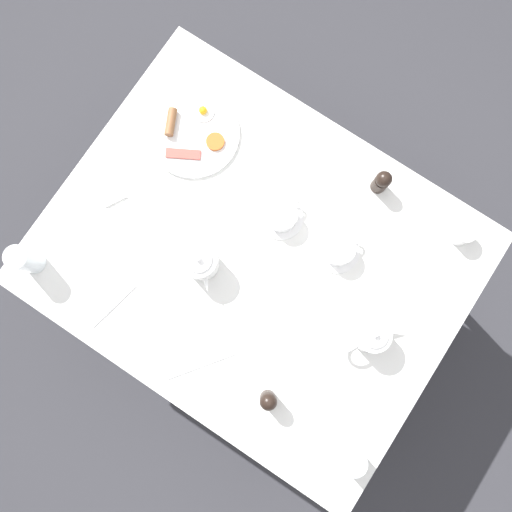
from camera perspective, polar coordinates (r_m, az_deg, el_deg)
name	(u,v)px	position (r m, az deg, el deg)	size (l,w,h in m)	color
ground_plane	(256,279)	(2.19, 0.00, -2.62)	(8.00, 8.00, 0.00)	#333338
table	(256,260)	(1.55, 0.00, -0.41)	(0.98, 1.24, 0.70)	white
breakfast_plate	(193,133)	(1.60, -7.20, 13.79)	(0.29, 0.29, 0.04)	white
teapot_near	(201,261)	(1.45, -6.33, -0.62)	(0.14, 0.15, 0.13)	white
teapot_far	(370,335)	(1.46, 12.90, -8.78)	(0.18, 0.10, 0.13)	white
teacup_with_saucer_left	(339,250)	(1.49, 9.45, 0.66)	(0.13, 0.13, 0.06)	white
teacup_with_saucer_right	(281,216)	(1.49, 2.91, 4.60)	(0.13, 0.13, 0.06)	white
water_glass_tall	(351,458)	(1.48, 10.76, -21.77)	(0.07, 0.07, 0.12)	white
water_glass_short	(25,260)	(1.57, -24.87, -0.39)	(0.07, 0.07, 0.13)	white
creamer_jug	(463,233)	(1.59, 22.55, 2.43)	(0.09, 0.06, 0.06)	white
pepper_grinder	(382,182)	(1.53, 14.18, 8.24)	(0.05, 0.05, 0.10)	black
salt_grinder	(268,400)	(1.44, 1.41, -16.18)	(0.05, 0.05, 0.10)	black
napkin_folded	(108,185)	(1.60, -16.59, 7.80)	(0.12, 0.14, 0.01)	white
fork_by_plate	(114,305)	(1.54, -15.96, -5.42)	(0.18, 0.05, 0.00)	silver
knife_by_plate	(201,365)	(1.49, -6.31, -12.24)	(0.18, 0.14, 0.00)	silver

